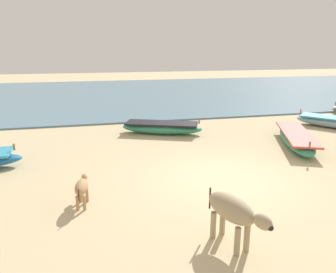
{
  "coord_description": "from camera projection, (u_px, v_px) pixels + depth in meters",
  "views": [
    {
      "loc": [
        -3.24,
        -7.25,
        3.42
      ],
      "look_at": [
        -0.93,
        2.49,
        0.6
      ],
      "focal_mm": 33.51,
      "sensor_mm": 36.0,
      "label": 1
    }
  ],
  "objects": [
    {
      "name": "ground",
      "position": [
        223.0,
        180.0,
        8.44
      ],
      "size": [
        80.0,
        80.0,
        0.0
      ],
      "primitive_type": "plane",
      "color": "#CCB789"
    },
    {
      "name": "sea_water",
      "position": [
        136.0,
        93.0,
        24.52
      ],
      "size": [
        60.0,
        20.0,
        0.08
      ],
      "primitive_type": "cube",
      "color": "slate",
      "rests_on": "ground"
    },
    {
      "name": "fishing_boat_0",
      "position": [
        162.0,
        127.0,
        12.99
      ],
      "size": [
        3.46,
        2.15,
        0.67
      ],
      "rotation": [
        0.0,
        0.0,
        5.9
      ],
      "color": "#338C66",
      "rests_on": "ground"
    },
    {
      "name": "fishing_boat_1",
      "position": [
        296.0,
        138.0,
        11.47
      ],
      "size": [
        2.44,
        4.03,
        0.66
      ],
      "rotation": [
        0.0,
        0.0,
        4.3
      ],
      "color": "#338C66",
      "rests_on": "ground"
    },
    {
      "name": "fishing_boat_3",
      "position": [
        336.0,
        122.0,
        13.91
      ],
      "size": [
        2.87,
        3.16,
        0.67
      ],
      "rotation": [
        0.0,
        0.0,
        2.27
      ],
      "color": "#8CA5B7",
      "rests_on": "ground"
    },
    {
      "name": "cow_adult_dun",
      "position": [
        233.0,
        211.0,
        5.46
      ],
      "size": [
        0.78,
        1.43,
        0.95
      ],
      "rotation": [
        0.0,
        0.0,
        5.06
      ],
      "color": "tan",
      "rests_on": "ground"
    },
    {
      "name": "calf_near_tan",
      "position": [
        82.0,
        187.0,
        6.98
      ],
      "size": [
        0.36,
        0.94,
        0.61
      ],
      "rotation": [
        0.0,
        0.0,
        1.44
      ],
      "color": "tan",
      "rests_on": "ground"
    }
  ]
}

